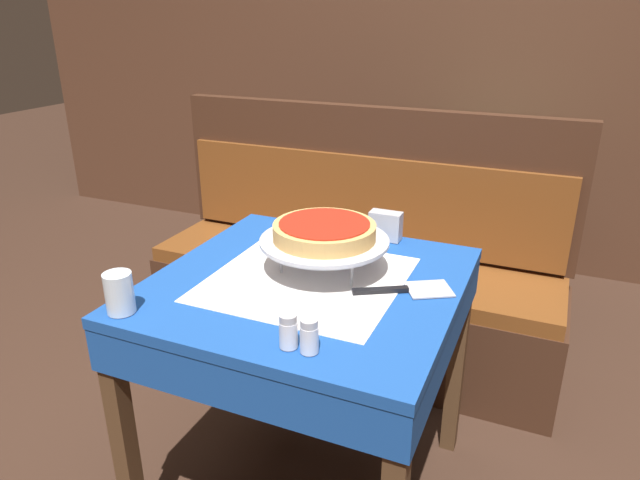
% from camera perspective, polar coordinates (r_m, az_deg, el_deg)
% --- Properties ---
extents(dining_table_front, '(0.81, 0.81, 0.74)m').
position_cam_1_polar(dining_table_front, '(1.59, -1.28, -7.00)').
color(dining_table_front, '#194799').
rests_on(dining_table_front, ground_plane).
extents(dining_table_rear, '(0.61, 0.61, 0.74)m').
position_cam_1_polar(dining_table_rear, '(2.95, 15.86, 5.43)').
color(dining_table_rear, '#1E6B33').
rests_on(dining_table_rear, ground_plane).
extents(booth_bench, '(1.72, 0.46, 1.05)m').
position_cam_1_polar(booth_bench, '(2.47, 3.28, -4.54)').
color(booth_bench, '#3D2316').
rests_on(booth_bench, ground_plane).
extents(back_wall_panel, '(6.00, 0.04, 2.40)m').
position_cam_1_polar(back_wall_panel, '(3.40, 14.07, 17.74)').
color(back_wall_panel, '#4C2D1E').
rests_on(back_wall_panel, ground_plane).
extents(pizza_pan_stand, '(0.36, 0.36, 0.09)m').
position_cam_1_polar(pizza_pan_stand, '(1.56, 0.44, -0.23)').
color(pizza_pan_stand, '#ADADB2').
rests_on(pizza_pan_stand, dining_table_front).
extents(deep_dish_pizza, '(0.28, 0.28, 0.05)m').
position_cam_1_polar(deep_dish_pizza, '(1.55, 0.44, 0.93)').
color(deep_dish_pizza, tan).
rests_on(deep_dish_pizza, pizza_pan_stand).
extents(pizza_server, '(0.25, 0.18, 0.01)m').
position_cam_1_polar(pizza_server, '(1.50, 8.71, -4.94)').
color(pizza_server, '#BCBCC1').
rests_on(pizza_server, dining_table_front).
extents(water_glass_near, '(0.07, 0.07, 0.10)m').
position_cam_1_polar(water_glass_near, '(1.44, -19.43, -5.01)').
color(water_glass_near, silver).
rests_on(water_glass_near, dining_table_front).
extents(salt_shaker, '(0.04, 0.04, 0.08)m').
position_cam_1_polar(salt_shaker, '(1.24, -3.18, -9.08)').
color(salt_shaker, silver).
rests_on(salt_shaker, dining_table_front).
extents(pepper_shaker, '(0.04, 0.04, 0.08)m').
position_cam_1_polar(pepper_shaker, '(1.22, -1.08, -9.56)').
color(pepper_shaker, silver).
rests_on(pepper_shaker, dining_table_front).
extents(napkin_holder, '(0.10, 0.05, 0.09)m').
position_cam_1_polar(napkin_holder, '(1.81, 6.57, 1.43)').
color(napkin_holder, '#B2B2B7').
rests_on(napkin_holder, dining_table_front).
extents(condiment_caddy, '(0.13, 0.13, 0.17)m').
position_cam_1_polar(condiment_caddy, '(2.94, 17.10, 8.63)').
color(condiment_caddy, black).
rests_on(condiment_caddy, dining_table_rear).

